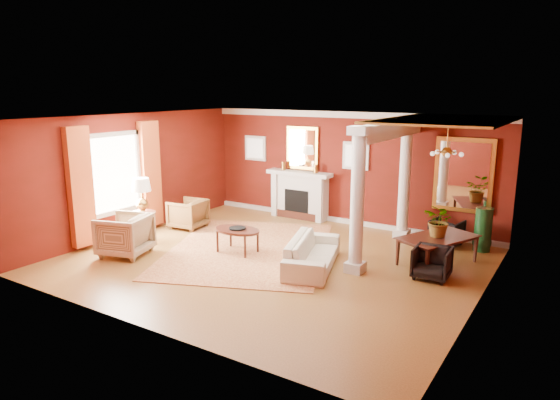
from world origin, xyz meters
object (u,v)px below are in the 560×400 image
Objects in this scene: sofa at (313,248)px; side_table at (142,199)px; armchair_leopard at (188,212)px; coffee_table at (237,231)px; dining_table at (439,243)px; armchair_stripe at (124,233)px.

sofa is 4.23m from side_table.
armchair_leopard is at bearing 60.54° from sofa.
dining_table reaches higher than coffee_table.
armchair_leopard is (-4.04, 0.83, 0.00)m from sofa.
armchair_stripe is 1.12m from side_table.
armchair_stripe is 0.92× the size of coffee_table.
coffee_table is at bearing 136.50° from dining_table.
side_table is (-2.35, -0.49, 0.51)m from coffee_table.
armchair_leopard is 6.12m from dining_table.
dining_table is at bearing -71.23° from sofa.
armchair_stripe reaches higher than dining_table.
armchair_leopard is 0.55× the size of side_table.
coffee_table is at bearing 11.75° from side_table.
sofa is 2.55m from dining_table.
dining_table is at bearing 90.26° from armchair_leopard.
armchair_leopard is at bearing 158.34° from coffee_table.
armchair_leopard is at bearing 170.45° from armchair_stripe.
armchair_leopard is 0.78× the size of coffee_table.
side_table is (-0.42, 0.91, 0.51)m from armchair_stripe.
coffee_table is 0.65× the size of dining_table.
armchair_leopard is 2.31m from armchair_stripe.
dining_table is (6.09, 0.69, 0.04)m from armchair_leopard.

